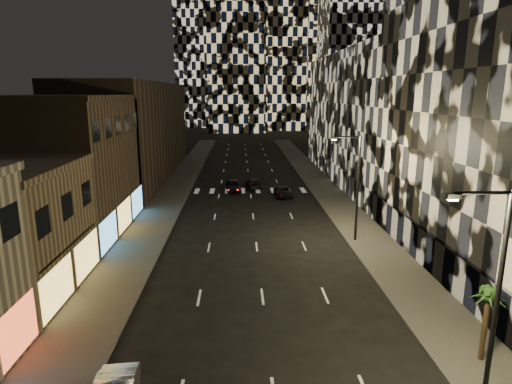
{
  "coord_description": "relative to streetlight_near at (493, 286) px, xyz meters",
  "views": [
    {
      "loc": [
        -1.37,
        -4.83,
        12.63
      ],
      "look_at": [
        -0.27,
        23.5,
        6.0
      ],
      "focal_mm": 30.0,
      "sensor_mm": 36.0,
      "label": 1
    }
  ],
  "objects": [
    {
      "name": "retail_brown",
      "position": [
        -25.35,
        23.5,
        0.65
      ],
      "size": [
        10.0,
        15.0,
        12.0
      ],
      "primitive_type": "cube",
      "color": "#493829",
      "rests_on": "ground"
    },
    {
      "name": "streetlight_near",
      "position": [
        0.0,
        0.0,
        0.0
      ],
      "size": [
        2.55,
        0.25,
        9.0
      ],
      "color": "black",
      "rests_on": "sidewalk_right"
    },
    {
      "name": "car_dark_oncoming",
      "position": [
        -7.85,
        41.56,
        -4.7
      ],
      "size": [
        2.3,
        4.64,
        1.3
      ],
      "primitive_type": "imported",
      "rotation": [
        0.0,
        0.0,
        3.25
      ],
      "color": "black",
      "rests_on": "ground"
    },
    {
      "name": "curb_left",
      "position": [
        -16.25,
        40.0,
        -5.28
      ],
      "size": [
        0.2,
        120.0,
        0.15
      ],
      "primitive_type": "cube",
      "color": "#4C4C47",
      "rests_on": "ground"
    },
    {
      "name": "streetlight_far",
      "position": [
        0.0,
        20.0,
        0.0
      ],
      "size": [
        2.55,
        0.25,
        9.0
      ],
      "color": "black",
      "rests_on": "sidewalk_right"
    },
    {
      "name": "retail_filler_left",
      "position": [
        -25.35,
        50.0,
        1.65
      ],
      "size": [
        10.0,
        40.0,
        14.0
      ],
      "primitive_type": "cube",
      "color": "#493829",
      "rests_on": "ground"
    },
    {
      "name": "car_dark_rightlane",
      "position": [
        -4.35,
        36.58,
        -4.76
      ],
      "size": [
        2.18,
        4.36,
        1.18
      ],
      "primitive_type": "imported",
      "rotation": [
        0.0,
        0.0,
        0.05
      ],
      "color": "black",
      "rests_on": "ground"
    },
    {
      "name": "sidewalk_right",
      "position": [
        1.65,
        40.0,
        -5.28
      ],
      "size": [
        4.0,
        120.0,
        0.15
      ],
      "primitive_type": "cube",
      "color": "#47443F",
      "rests_on": "ground"
    },
    {
      "name": "midrise_filler_right",
      "position": [
        11.65,
        47.0,
        3.65
      ],
      "size": [
        16.0,
        40.0,
        18.0
      ],
      "primitive_type": "cube",
      "color": "#232326",
      "rests_on": "ground"
    },
    {
      "name": "sidewalk_left",
      "position": [
        -18.35,
        40.0,
        -5.28
      ],
      "size": [
        4.0,
        120.0,
        0.15
      ],
      "primitive_type": "cube",
      "color": "#47443F",
      "rests_on": "ground"
    },
    {
      "name": "car_dark_midlane",
      "position": [
        -10.57,
        39.71,
        -4.59
      ],
      "size": [
        2.25,
        4.66,
        1.53
      ],
      "primitive_type": "imported",
      "rotation": [
        0.0,
        0.0,
        0.1
      ],
      "color": "black",
      "rests_on": "ground"
    },
    {
      "name": "curb_right",
      "position": [
        -0.45,
        40.0,
        -5.28
      ],
      "size": [
        0.2,
        120.0,
        0.15
      ],
      "primitive_type": "cube",
      "color": "#4C4C47",
      "rests_on": "ground"
    },
    {
      "name": "midrise_base",
      "position": [
        3.95,
        14.5,
        -3.85
      ],
      "size": [
        0.6,
        25.0,
        3.0
      ],
      "primitive_type": "cube",
      "color": "#383838",
      "rests_on": "ground"
    },
    {
      "name": "palm_tree",
      "position": [
        1.75,
        2.88,
        -2.13
      ],
      "size": [
        1.89,
        1.89,
        3.72
      ],
      "color": "#47331E",
      "rests_on": "sidewalk_right"
    }
  ]
}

